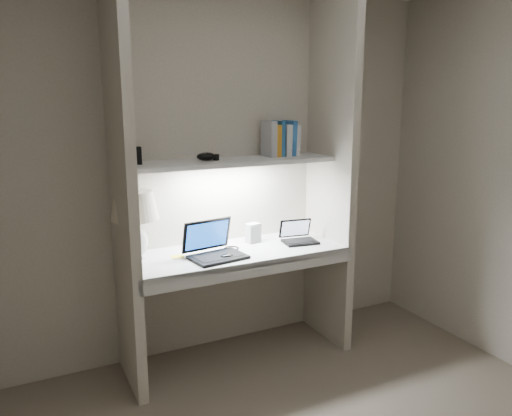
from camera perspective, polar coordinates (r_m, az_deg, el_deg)
back_wall at (r=3.47m, az=-4.07°, el=3.98°), size 3.20×0.01×2.50m
alcove_panel_left at (r=3.00m, az=-15.03°, el=2.27°), size 0.06×0.55×2.50m
alcove_panel_right at (r=3.58m, az=8.55°, el=4.13°), size 0.06×0.55×2.50m
desk at (r=3.34m, az=-2.13°, el=-5.16°), size 1.40×0.55×0.04m
desk_apron at (r=3.12m, az=-0.15°, el=-6.97°), size 1.46×0.03×0.10m
shelf at (r=3.29m, az=-2.90°, el=5.30°), size 1.40×0.36×0.03m
strip_light at (r=3.30m, az=-2.89°, el=4.92°), size 0.60×0.04×0.02m
table_lamp at (r=3.17m, az=-13.67°, el=-0.61°), size 0.29×0.29×0.43m
laptop_main at (r=3.19m, az=-4.85°, el=-4.64°), size 0.38×0.34×0.23m
laptop_netbook at (r=3.52m, az=4.86°, el=-3.29°), size 0.26×0.23×0.15m
speaker at (r=3.49m, az=-0.33°, el=-2.86°), size 0.11×0.08×0.14m
mouse at (r=3.15m, az=-3.34°, el=-5.53°), size 0.11×0.08×0.03m
cable_coil at (r=3.35m, az=-2.81°, el=-4.61°), size 0.12×0.12×0.01m
sticky_note at (r=3.23m, az=-9.00°, el=-5.51°), size 0.09×0.09×0.00m
book_row at (r=3.50m, az=2.80°, el=7.86°), size 0.23×0.16×0.24m
shelf_box at (r=3.11m, az=-13.56°, el=5.83°), size 0.07×0.05×0.11m
shelf_gadget at (r=3.22m, az=-5.71°, el=5.88°), size 0.14×0.11×0.05m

